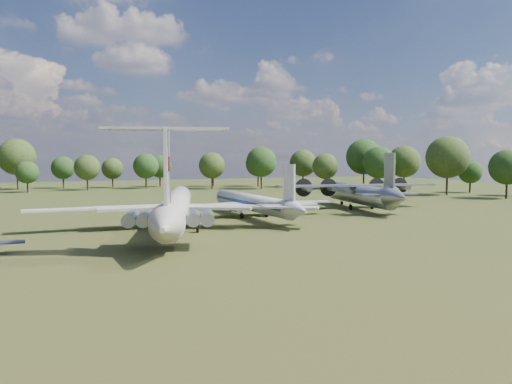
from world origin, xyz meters
name	(u,v)px	position (x,y,z in m)	size (l,w,h in m)	color
ground	(160,230)	(0.00, 0.00, 0.00)	(300.00, 300.00, 0.00)	#264216
il62_airliner	(175,212)	(1.81, -1.02, 2.49)	(39.06, 50.78, 4.98)	silver
tu104_jet	(252,206)	(17.05, 8.71, 1.88)	(28.18, 37.57, 3.76)	silver
an12_transport	(359,197)	(40.97, 12.90, 2.30)	(31.29, 34.98, 4.60)	#A8ABB1
person_on_il62	(169,195)	(-2.17, -14.38, 5.82)	(0.61, 0.40, 1.69)	#866244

